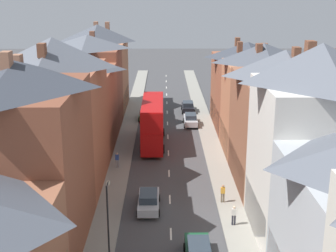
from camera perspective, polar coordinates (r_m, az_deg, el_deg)
The scene contains 16 objects.
pavement_left at distance 54.69m, azimuth -5.33°, elevation -2.54°, with size 2.20×104.00×0.14m, color gray.
pavement_right at distance 54.79m, azimuth 5.37°, elevation -2.51°, with size 2.20×104.00×0.14m, color gray.
centre_line_dashes at distance 52.64m, azimuth 0.05°, elevation -3.32°, with size 0.14×97.80×0.01m.
terrace_row_left at distance 43.53m, azimuth -13.36°, elevation 0.13°, with size 8.00×72.58×14.03m.
terrace_row_right at distance 36.38m, azimuth 16.62°, elevation -2.89°, with size 8.00×64.68×14.37m.
double_decker_bus_lead at distance 54.60m, azimuth -1.88°, elevation 0.51°, with size 2.74×10.80×5.30m.
car_near_blue at distance 67.44m, azimuth -1.62°, elevation 1.90°, with size 1.90×4.21×1.70m.
car_near_silver at distance 69.84m, azimuth 2.44°, elevation 2.36°, with size 1.90×4.25×1.60m.
car_parked_right_a at distance 65.80m, azimuth -2.78°, elevation 1.48°, with size 1.90×4.15×1.61m.
car_mid_black at distance 63.00m, azimuth 2.77°, elevation 0.80°, with size 1.90×4.51×1.63m.
car_parked_left_b at distance 39.57m, azimuth -2.38°, elevation -9.04°, with size 1.90×4.59×1.58m.
car_far_grey at distance 32.56m, azimuth 3.75°, elevation -15.10°, with size 1.90×4.44×1.60m.
pedestrian_mid_right at distance 37.11m, azimuth 8.04°, elevation -10.62°, with size 0.36×0.22×1.61m.
pedestrian_far_left at distance 40.63m, azimuth 6.70°, elevation -8.07°, with size 0.36×0.22×1.61m.
pedestrian_far_right at distance 48.13m, azimuth -6.22°, elevation -4.05°, with size 0.36×0.22×1.61m.
street_lamp at distance 31.94m, azimuth -7.32°, elevation -10.86°, with size 0.20×1.12×5.50m.
Camera 1 is at (-0.52, -13.52, 17.86)m, focal length 50.00 mm.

